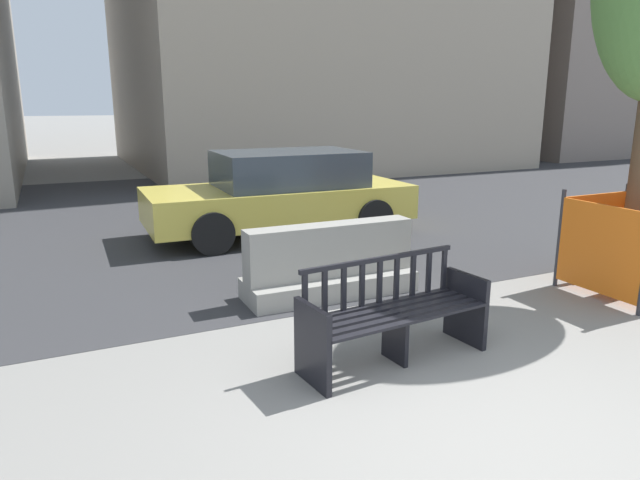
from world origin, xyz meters
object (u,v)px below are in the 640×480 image
(jersey_barrier_centre, at_px, (330,266))
(car_taxi_near, at_px, (282,193))
(construction_fence, at_px, (633,244))
(street_bench, at_px, (394,317))

(jersey_barrier_centre, xyz_separation_m, car_taxi_near, (0.67, 3.15, 0.36))
(construction_fence, height_order, car_taxi_near, car_taxi_near)
(construction_fence, bearing_deg, jersey_barrier_centre, 155.75)
(car_taxi_near, bearing_deg, jersey_barrier_centre, -101.97)
(jersey_barrier_centre, distance_m, car_taxi_near, 3.24)
(car_taxi_near, bearing_deg, construction_fence, -61.14)
(street_bench, bearing_deg, construction_fence, 5.69)
(jersey_barrier_centre, distance_m, construction_fence, 3.51)
(car_taxi_near, bearing_deg, street_bench, -100.81)
(jersey_barrier_centre, height_order, car_taxi_near, car_taxi_near)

